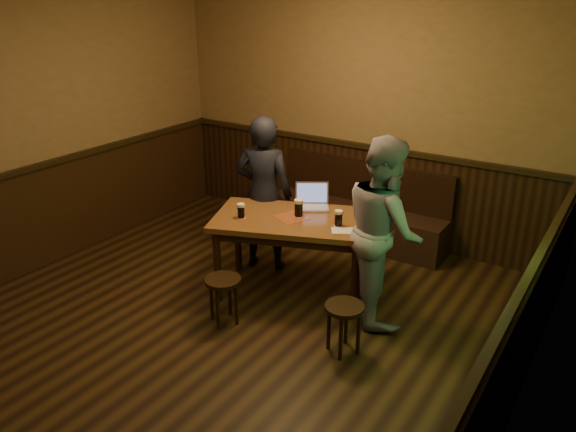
% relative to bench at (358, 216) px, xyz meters
% --- Properties ---
extents(room, '(5.04, 6.04, 2.84)m').
position_rel_bench_xyz_m(room, '(-0.17, -2.53, 0.89)').
color(room, black).
rests_on(room, ground).
extents(bench, '(2.20, 0.50, 0.95)m').
position_rel_bench_xyz_m(bench, '(0.00, 0.00, 0.00)').
color(bench, black).
rests_on(bench, ground).
extents(pub_table, '(1.72, 1.35, 0.81)m').
position_rel_bench_xyz_m(pub_table, '(0.00, -1.50, 0.39)').
color(pub_table, '#543418').
rests_on(pub_table, ground).
extents(stool_left, '(0.40, 0.40, 0.45)m').
position_rel_bench_xyz_m(stool_left, '(-0.21, -2.33, 0.05)').
color(stool_left, black).
rests_on(stool_left, ground).
extents(stool_right, '(0.42, 0.42, 0.45)m').
position_rel_bench_xyz_m(stool_right, '(0.93, -2.14, 0.05)').
color(stool_right, black).
rests_on(stool_right, ground).
extents(pint_left, '(0.10, 0.10, 0.15)m').
position_rel_bench_xyz_m(pint_left, '(-0.40, -1.78, 0.57)').
color(pint_left, '#AA2D14').
rests_on(pint_left, pub_table).
extents(pint_mid, '(0.11, 0.11, 0.18)m').
position_rel_bench_xyz_m(pint_mid, '(0.04, -1.44, 0.59)').
color(pint_mid, '#AA2D14').
rests_on(pint_mid, pub_table).
extents(pint_right, '(0.10, 0.10, 0.16)m').
position_rel_bench_xyz_m(pint_right, '(0.48, -1.43, 0.57)').
color(pint_right, '#AA2D14').
rests_on(pint_right, pub_table).
extents(laptop, '(0.43, 0.41, 0.24)m').
position_rel_bench_xyz_m(laptop, '(0.02, -1.14, 0.56)').
color(laptop, silver).
rests_on(laptop, pub_table).
extents(menu, '(0.27, 0.24, 0.00)m').
position_rel_bench_xyz_m(menu, '(0.58, -1.51, 0.50)').
color(menu, silver).
rests_on(menu, pub_table).
extents(person_suit, '(0.72, 0.58, 1.70)m').
position_rel_bench_xyz_m(person_suit, '(-0.55, -1.19, 0.54)').
color(person_suit, black).
rests_on(person_suit, ground).
extents(person_grey, '(1.04, 1.07, 1.73)m').
position_rel_bench_xyz_m(person_grey, '(0.93, -1.41, 0.55)').
color(person_grey, gray).
rests_on(person_grey, ground).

